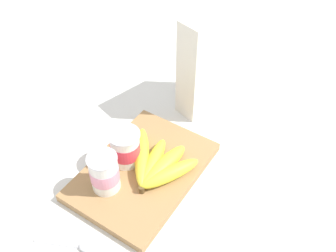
{
  "coord_description": "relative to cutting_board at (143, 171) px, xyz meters",
  "views": [
    {
      "loc": [
        -0.44,
        -0.35,
        0.71
      ],
      "look_at": [
        0.11,
        0.0,
        0.07
      ],
      "focal_mm": 39.7,
      "sensor_mm": 36.0,
      "label": 1
    }
  ],
  "objects": [
    {
      "name": "spoon",
      "position": [
        -0.23,
        0.01,
        -0.01
      ],
      "size": [
        0.07,
        0.13,
        0.01
      ],
      "color": "silver",
      "rests_on": "ground_plane"
    },
    {
      "name": "cutting_board",
      "position": [
        0.0,
        0.0,
        0.0
      ],
      "size": [
        0.34,
        0.24,
        0.02
      ],
      "primitive_type": "cube",
      "color": "#A37A4C",
      "rests_on": "ground_plane"
    },
    {
      "name": "banana_bunch",
      "position": [
        0.02,
        -0.03,
        0.03
      ],
      "size": [
        0.17,
        0.2,
        0.04
      ],
      "color": "yellow",
      "rests_on": "cutting_board"
    },
    {
      "name": "cereal_box",
      "position": [
        0.32,
        -0.0,
        0.13
      ],
      "size": [
        0.19,
        0.12,
        0.28
      ],
      "primitive_type": "cube",
      "rotation": [
        0.0,
        0.0,
        -0.28
      ],
      "color": "white",
      "rests_on": "ground_plane"
    },
    {
      "name": "yogurt_cup_back",
      "position": [
        0.0,
        0.05,
        0.06
      ],
      "size": [
        0.08,
        0.08,
        0.09
      ],
      "color": "white",
      "rests_on": "cutting_board"
    },
    {
      "name": "yogurt_cup_front",
      "position": [
        -0.09,
        0.04,
        0.06
      ],
      "size": [
        0.07,
        0.07,
        0.1
      ],
      "color": "white",
      "rests_on": "cutting_board"
    },
    {
      "name": "ground_plane",
      "position": [
        0.0,
        0.0,
        -0.01
      ],
      "size": [
        2.4,
        2.4,
        0.0
      ],
      "primitive_type": "plane",
      "color": "silver"
    }
  ]
}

